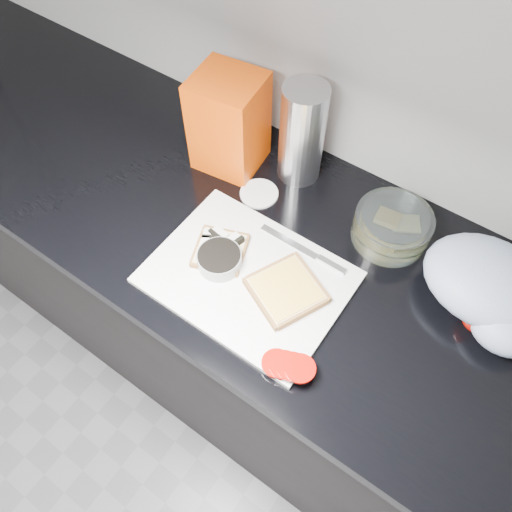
{
  "coord_description": "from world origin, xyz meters",
  "views": [
    {
      "loc": [
        0.18,
        0.65,
        1.8
      ],
      "look_at": [
        -0.15,
        1.11,
        0.95
      ],
      "focal_mm": 35.0,
      "sensor_mm": 36.0,
      "label": 1
    }
  ],
  "objects_px": {
    "bread_bag": "(229,123)",
    "steel_canister": "(302,134)",
    "glass_bowl": "(392,227)",
    "cutting_board": "(248,277)"
  },
  "relations": [
    {
      "from": "bread_bag",
      "to": "cutting_board",
      "type": "bearing_deg",
      "value": -55.15
    },
    {
      "from": "cutting_board",
      "to": "glass_bowl",
      "type": "bearing_deg",
      "value": 54.61
    },
    {
      "from": "steel_canister",
      "to": "bread_bag",
      "type": "bearing_deg",
      "value": -159.52
    },
    {
      "from": "cutting_board",
      "to": "steel_canister",
      "type": "height_order",
      "value": "steel_canister"
    },
    {
      "from": "glass_bowl",
      "to": "bread_bag",
      "type": "height_order",
      "value": "bread_bag"
    },
    {
      "from": "cutting_board",
      "to": "glass_bowl",
      "type": "xyz_separation_m",
      "value": [
        0.19,
        0.27,
        0.03
      ]
    },
    {
      "from": "bread_bag",
      "to": "steel_canister",
      "type": "height_order",
      "value": "steel_canister"
    },
    {
      "from": "bread_bag",
      "to": "glass_bowl",
      "type": "bearing_deg",
      "value": -5.93
    },
    {
      "from": "glass_bowl",
      "to": "bread_bag",
      "type": "xyz_separation_m",
      "value": [
        -0.43,
        -0.01,
        0.08
      ]
    },
    {
      "from": "cutting_board",
      "to": "bread_bag",
      "type": "relative_size",
      "value": 1.71
    }
  ]
}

